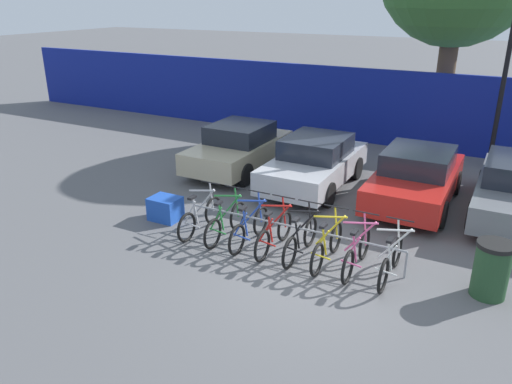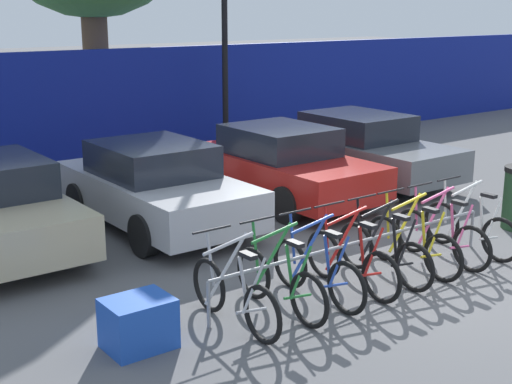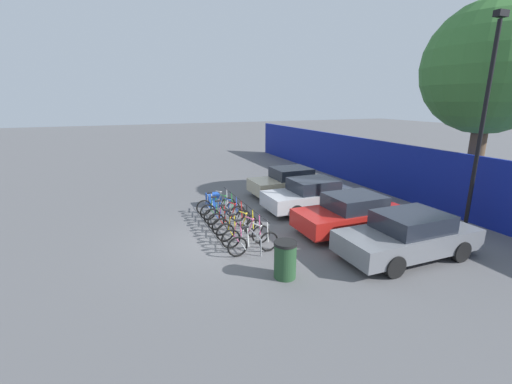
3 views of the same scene
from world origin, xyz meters
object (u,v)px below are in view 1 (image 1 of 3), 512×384
at_px(bicycle_pink, 357,253).
at_px(bicycle_white, 391,261).
at_px(cargo_crate, 165,208).
at_px(bicycle_silver, 200,216).
at_px(car_beige, 239,147).
at_px(bicycle_green, 226,222).
at_px(bike_rack, 290,228).
at_px(trash_bin, 491,269).
at_px(bicycle_yellow, 327,246).
at_px(car_red, 416,177).
at_px(bicycle_red, 274,234).
at_px(bicycle_blue, 249,228).
at_px(bicycle_black, 300,240).
at_px(car_silver, 315,162).

relative_size(bicycle_pink, bicycle_white, 1.00).
bearing_deg(cargo_crate, bicycle_silver, -9.17).
distance_m(bicycle_white, car_beige, 7.06).
bearing_deg(bicycle_green, bike_rack, 7.17).
bearing_deg(cargo_crate, bike_rack, -0.56).
bearing_deg(bike_rack, bicycle_green, -174.19).
bearing_deg(bicycle_silver, cargo_crate, 172.17).
relative_size(trash_bin, cargo_crate, 1.47).
relative_size(bicycle_green, bicycle_yellow, 1.00).
height_order(bicycle_silver, car_red, car_red).
relative_size(bicycle_red, car_red, 0.42).
relative_size(bicycle_yellow, cargo_crate, 2.44).
height_order(bicycle_white, cargo_crate, bicycle_white).
bearing_deg(trash_bin, bicycle_white, -171.40).
bearing_deg(cargo_crate, trash_bin, 0.59).
xyz_separation_m(bike_rack, bicycle_green, (-1.46, -0.15, -0.12)).
distance_m(bike_rack, bicycle_silver, 2.13).
xyz_separation_m(bicycle_green, bicycle_blue, (0.59, 0.00, 0.00)).
bearing_deg(car_beige, bicycle_red, -52.44).
bearing_deg(bicycle_black, bicycle_red, 177.37).
bearing_deg(cargo_crate, bicycle_black, -2.92).
xyz_separation_m(bicycle_green, bicycle_black, (1.76, 0.00, 0.00)).
bearing_deg(bicycle_red, bike_rack, 25.32).
xyz_separation_m(bike_rack, bicycle_black, (0.30, -0.15, -0.12)).
relative_size(bicycle_silver, car_silver, 0.42).
xyz_separation_m(bicycle_pink, cargo_crate, (-4.70, 0.18, -0.10)).
xyz_separation_m(bicycle_green, car_beige, (-2.07, 4.21, 0.31)).
height_order(bicycle_blue, bicycle_pink, same).
distance_m(bicycle_green, bicycle_yellow, 2.33).
height_order(bicycle_green, car_red, car_red).
height_order(bike_rack, bicycle_pink, bicycle_pink).
bearing_deg(bicycle_silver, trash_bin, 3.79).
relative_size(bicycle_black, bicycle_white, 1.00).
relative_size(car_silver, trash_bin, 3.91).
bearing_deg(bicycle_blue, bike_rack, 6.72).
distance_m(bike_rack, car_beige, 5.39).
distance_m(bicycle_silver, bicycle_black, 2.42).
bearing_deg(car_beige, bicycle_black, -47.69).
xyz_separation_m(bicycle_silver, bicycle_pink, (3.58, 0.00, 0.00)).
xyz_separation_m(bicycle_red, bicycle_black, (0.60, 0.00, 0.00)).
height_order(car_beige, trash_bin, car_beige).
distance_m(bicycle_silver, bicycle_pink, 3.58).
height_order(bicycle_red, bicycle_black, same).
distance_m(bicycle_green, cargo_crate, 1.79).
xyz_separation_m(bicycle_green, bicycle_yellow, (2.33, 0.00, 0.00)).
bearing_deg(car_beige, bicycle_green, -63.79).
bearing_deg(car_beige, bicycle_yellow, -43.75).
height_order(bicycle_pink, cargo_crate, bicycle_pink).
xyz_separation_m(car_beige, car_silver, (2.56, -0.30, 0.00)).
height_order(bike_rack, bicycle_red, bicycle_red).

